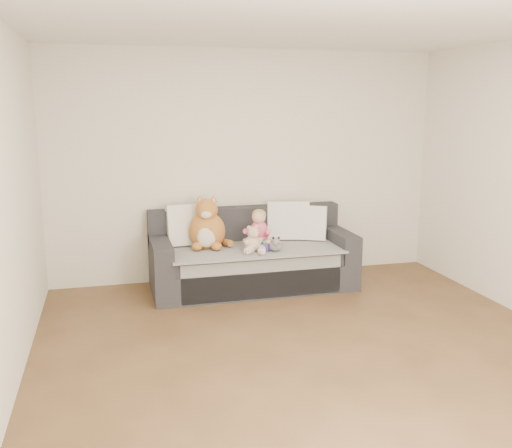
# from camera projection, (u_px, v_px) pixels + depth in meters

# --- Properties ---
(room_shell) EXTENTS (5.00, 5.00, 5.00)m
(room_shell) POSITION_uv_depth(u_px,v_px,m) (309.00, 193.00, 4.57)
(room_shell) COLOR brown
(room_shell) RESTS_ON ground
(sofa) EXTENTS (2.20, 0.94, 0.85)m
(sofa) POSITION_uv_depth(u_px,v_px,m) (252.00, 259.00, 6.31)
(sofa) COLOR #2A2A2F
(sofa) RESTS_ON ground
(cushion_left) EXTENTS (0.51, 0.25, 0.47)m
(cushion_left) POSITION_uv_depth(u_px,v_px,m) (189.00, 225.00, 6.26)
(cushion_left) COLOR silver
(cushion_left) RESTS_ON sofa
(cushion_right_back) EXTENTS (0.51, 0.32, 0.45)m
(cushion_right_back) POSITION_uv_depth(u_px,v_px,m) (288.00, 220.00, 6.52)
(cushion_right_back) COLOR silver
(cushion_right_back) RESTS_ON sofa
(cushion_right_front) EXTENTS (0.47, 0.36, 0.41)m
(cushion_right_front) POSITION_uv_depth(u_px,v_px,m) (307.00, 223.00, 6.50)
(cushion_right_front) COLOR silver
(cushion_right_front) RESTS_ON sofa
(toddler) EXTENTS (0.32, 0.44, 0.43)m
(toddler) POSITION_uv_depth(u_px,v_px,m) (258.00, 232.00, 6.08)
(toddler) COLOR #CF4969
(toddler) RESTS_ON sofa
(plush_cat) EXTENTS (0.47, 0.41, 0.60)m
(plush_cat) POSITION_uv_depth(u_px,v_px,m) (207.00, 228.00, 6.12)
(plush_cat) COLOR #A76725
(plush_cat) RESTS_ON sofa
(teddy_bear) EXTENTS (0.22, 0.18, 0.29)m
(teddy_bear) POSITION_uv_depth(u_px,v_px,m) (253.00, 241.00, 5.99)
(teddy_bear) COLOR #CAAD8C
(teddy_bear) RESTS_ON sofa
(plush_cow) EXTENTS (0.14, 0.21, 0.17)m
(plush_cow) POSITION_uv_depth(u_px,v_px,m) (275.00, 245.00, 6.00)
(plush_cow) COLOR white
(plush_cow) RESTS_ON sofa
(sippy_cup) EXTENTS (0.12, 0.08, 0.13)m
(sippy_cup) POSITION_uv_depth(u_px,v_px,m) (266.00, 245.00, 6.00)
(sippy_cup) COLOR #463591
(sippy_cup) RESTS_ON sofa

